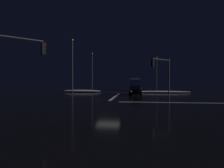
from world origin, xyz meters
TOP-DOWN VIEW (x-y plane):
  - ground at (0.00, 0.00)m, footprint 120.00×120.00m
  - stop_line_north at (0.00, 7.48)m, footprint 0.35×12.74m
  - centre_line_ns at (0.00, 19.08)m, footprint 22.00×0.15m
  - crosswalk_bar_east at (7.58, 0.00)m, footprint 12.74×0.40m
  - snow_bank_left_curb at (-8.28, 18.02)m, footprint 8.20×1.50m
  - snow_bank_right_curb at (8.28, 17.78)m, footprint 11.12×1.50m
  - sedan_black at (3.00, 10.46)m, footprint 2.02×4.33m
  - sedan_silver at (3.20, 16.48)m, footprint 2.02×4.33m
  - sedan_gray at (3.01, 21.99)m, footprint 2.02×4.33m
  - box_truck at (3.03, 28.67)m, footprint 2.68×8.28m
  - traffic_signal_sw at (-6.58, -6.58)m, footprint 3.29×3.29m
  - traffic_signal_ne at (6.70, 6.70)m, footprint 2.94×2.94m
  - streetlamp_left_near at (-8.58, 13.08)m, footprint 0.44×0.44m
  - streetlamp_left_far at (-8.58, 29.08)m, footprint 0.44×0.44m
  - streetlamp_right_far at (8.58, 29.08)m, footprint 0.44×0.44m

SIDE VIEW (x-z plane):
  - ground at x=0.00m, z-range -0.10..0.00m
  - stop_line_north at x=0.00m, z-range 0.00..0.01m
  - centre_line_ns at x=0.00m, z-range 0.00..0.01m
  - crosswalk_bar_east at x=7.58m, z-range 0.00..0.01m
  - snow_bank_right_curb at x=8.28m, z-range 0.00..0.39m
  - snow_bank_left_curb at x=-8.28m, z-range 0.00..0.50m
  - sedan_black at x=3.00m, z-range 0.02..1.59m
  - sedan_silver at x=3.20m, z-range 0.02..1.59m
  - sedan_gray at x=3.01m, z-range 0.02..1.59m
  - box_truck at x=3.03m, z-range 0.17..3.25m
  - traffic_signal_ne at x=6.70m, z-range 1.06..6.67m
  - traffic_signal_sw at x=-6.58m, z-range 1.14..7.08m
  - streetlamp_right_far at x=8.58m, z-range 0.68..9.39m
  - streetlamp_left_far at x=-8.58m, z-range 0.71..10.78m
  - streetlamp_left_near at x=-8.58m, z-range 0.71..10.87m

